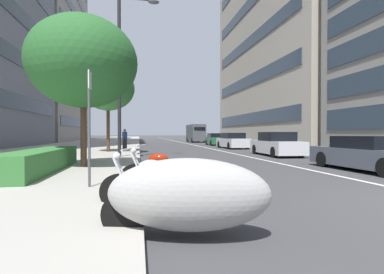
% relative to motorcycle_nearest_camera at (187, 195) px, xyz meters
% --- Properties ---
extents(sidewalk_right_plaza, '(160.00, 10.39, 0.15)m').
position_rel_motorcycle_nearest_camera_xyz_m(sidewalk_right_plaza, '(30.36, 5.75, -0.50)').
color(sidewalk_right_plaza, '#A39E93').
rests_on(sidewalk_right_plaza, ground).
extents(lane_centre_stripe, '(110.00, 0.16, 0.01)m').
position_rel_motorcycle_nearest_camera_xyz_m(lane_centre_stripe, '(35.36, -5.68, -0.57)').
color(lane_centre_stripe, silver).
rests_on(lane_centre_stripe, ground).
extents(motorcycle_nearest_camera, '(1.30, 2.26, 1.05)m').
position_rel_motorcycle_nearest_camera_xyz_m(motorcycle_nearest_camera, '(0.00, 0.00, 0.00)').
color(motorcycle_nearest_camera, '#9E9E99').
rests_on(motorcycle_nearest_camera, ground).
extents(motorcycle_far_end_row, '(0.75, 2.15, 1.10)m').
position_rel_motorcycle_nearest_camera_xyz_m(motorcycle_far_end_row, '(1.45, 0.26, -0.15)').
color(motorcycle_far_end_row, black).
rests_on(motorcycle_far_end_row, ground).
extents(motorcycle_mid_row, '(0.87, 2.07, 1.11)m').
position_rel_motorcycle_nearest_camera_xyz_m(motorcycle_mid_row, '(2.83, 0.04, -0.15)').
color(motorcycle_mid_row, black).
rests_on(motorcycle_mid_row, ground).
extents(car_mid_block_traffic, '(4.63, 2.03, 1.27)m').
position_rel_motorcycle_nearest_camera_xyz_m(car_mid_block_traffic, '(5.52, -7.69, 0.03)').
color(car_mid_block_traffic, '#4C515B').
rests_on(car_mid_block_traffic, ground).
extents(car_following_behind, '(4.57, 1.97, 1.45)m').
position_rel_motorcycle_nearest_camera_xyz_m(car_following_behind, '(12.96, -7.72, 0.10)').
color(car_following_behind, silver).
rests_on(car_following_behind, ground).
extents(car_approaching_light, '(4.54, 1.94, 1.42)m').
position_rel_motorcycle_nearest_camera_xyz_m(car_approaching_light, '(21.76, -7.82, 0.09)').
color(car_approaching_light, silver).
rests_on(car_approaching_light, ground).
extents(car_far_down_avenue, '(4.27, 2.00, 1.39)m').
position_rel_motorcycle_nearest_camera_xyz_m(car_far_down_avenue, '(29.11, -8.23, 0.08)').
color(car_far_down_avenue, '#236038').
rests_on(car_far_down_avenue, ground).
extents(delivery_van_ahead, '(6.20, 2.06, 2.71)m').
position_rel_motorcycle_nearest_camera_xyz_m(delivery_van_ahead, '(40.71, -8.07, 0.88)').
color(delivery_van_ahead, '#4C5156').
rests_on(delivery_van_ahead, ground).
extents(parking_sign_by_curb, '(0.32, 0.06, 2.68)m').
position_rel_motorcycle_nearest_camera_xyz_m(parking_sign_by_curb, '(3.22, 1.72, 1.18)').
color(parking_sign_by_curb, '#47494C').
rests_on(parking_sign_by_curb, sidewalk_right_plaza).
extents(street_lamp_with_banners, '(1.26, 2.19, 8.42)m').
position_rel_motorcycle_nearest_camera_xyz_m(street_lamp_with_banners, '(12.00, 1.32, 4.59)').
color(street_lamp_with_banners, '#232326').
rests_on(street_lamp_with_banners, sidewalk_right_plaza).
extents(clipped_hedge_bed, '(5.64, 1.10, 0.69)m').
position_rel_motorcycle_nearest_camera_xyz_m(clipped_hedge_bed, '(6.30, 3.73, -0.08)').
color(clipped_hedge_bed, '#337033').
rests_on(clipped_hedge_bed, sidewalk_right_plaza).
extents(street_tree_by_lamp_post, '(3.89, 3.89, 5.46)m').
position_rel_motorcycle_nearest_camera_xyz_m(street_tree_by_lamp_post, '(7.43, 2.60, 3.38)').
color(street_tree_by_lamp_post, '#473323').
rests_on(street_tree_by_lamp_post, sidewalk_right_plaza).
extents(street_tree_far_plaza, '(3.48, 3.48, 5.69)m').
position_rel_motorcycle_nearest_camera_xyz_m(street_tree_far_plaza, '(16.33, 2.62, 3.78)').
color(street_tree_far_plaza, '#473323').
rests_on(street_tree_far_plaza, sidewalk_right_plaza).
extents(pedestrian_on_plaza, '(0.46, 0.36, 1.55)m').
position_rel_motorcycle_nearest_camera_xyz_m(pedestrian_on_plaza, '(18.90, 1.67, 0.35)').
color(pedestrian_on_plaza, '#2D2D33').
rests_on(pedestrian_on_plaza, sidewalk_right_plaza).
extents(office_tower_far_right_block, '(25.03, 18.50, 41.36)m').
position_rel_motorcycle_nearest_camera_xyz_m(office_tower_far_right_block, '(52.87, 21.14, 20.11)').
color(office_tower_far_right_block, gray).
rests_on(office_tower_far_right_block, ground).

